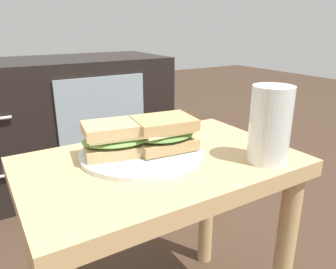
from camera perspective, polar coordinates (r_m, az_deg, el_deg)
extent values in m
cube|color=tan|center=(0.67, -1.30, -5.69)|extent=(0.56, 0.36, 0.04)
cylinder|color=tan|center=(0.85, 19.77, -19.56)|extent=(0.04, 0.04, 0.43)
cylinder|color=tan|center=(0.85, -22.03, -19.68)|extent=(0.04, 0.04, 0.43)
cylinder|color=tan|center=(1.01, 6.83, -11.57)|extent=(0.04, 0.04, 0.43)
cube|color=black|center=(1.58, -18.26, 2.00)|extent=(0.96, 0.44, 0.58)
cube|color=#8C9EA8|center=(1.40, -11.28, 0.98)|extent=(0.38, 0.01, 0.44)
cylinder|color=silver|center=(1.36, -26.23, -6.41)|extent=(0.08, 0.01, 0.01)
cylinder|color=silver|center=(0.69, -4.73, -3.24)|extent=(0.26, 0.26, 0.01)
cube|color=tan|center=(0.67, -8.91, -2.41)|extent=(0.15, 0.11, 0.02)
ellipsoid|color=#729E4C|center=(0.67, -8.99, -0.88)|extent=(0.16, 0.12, 0.02)
cube|color=beige|center=(0.66, -9.04, 0.01)|extent=(0.13, 0.10, 0.01)
cube|color=tan|center=(0.66, -9.10, 1.16)|extent=(0.14, 0.11, 0.02)
cube|color=tan|center=(0.69, -0.74, -1.42)|extent=(0.13, 0.11, 0.02)
ellipsoid|color=#608C42|center=(0.68, -0.74, 0.07)|extent=(0.14, 0.12, 0.02)
cube|color=beige|center=(0.68, -0.75, 0.95)|extent=(0.12, 0.09, 0.01)
cube|color=tan|center=(0.68, -0.75, 2.08)|extent=(0.13, 0.11, 0.02)
cylinder|color=silver|center=(0.66, 17.55, 1.65)|extent=(0.08, 0.08, 0.15)
cylinder|color=orange|center=(0.67, 17.41, 0.29)|extent=(0.07, 0.07, 0.11)
cylinder|color=white|center=(0.65, 17.95, 5.50)|extent=(0.07, 0.07, 0.01)
cube|color=tan|center=(1.37, 4.20, -5.74)|extent=(0.22, 0.18, 0.31)
cube|color=tan|center=(1.31, 4.37, 0.83)|extent=(0.20, 0.16, 0.03)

